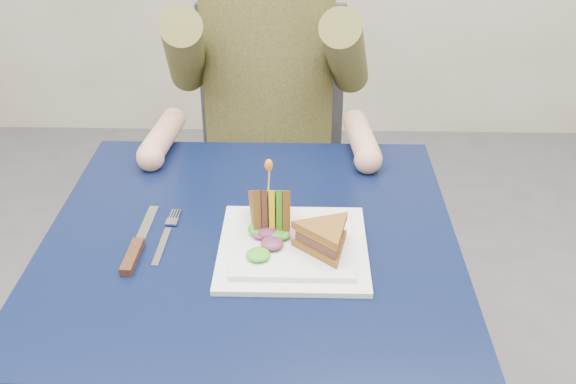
{
  "coord_description": "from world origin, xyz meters",
  "views": [
    {
      "loc": [
        0.09,
        -1.02,
        1.42
      ],
      "look_at": [
        0.07,
        -0.0,
        0.82
      ],
      "focal_mm": 42.0,
      "sensor_mm": 36.0,
      "label": 1
    }
  ],
  "objects_px": {
    "diner": "(267,33)",
    "plate": "(293,246)",
    "table": "(252,268)",
    "knife": "(135,250)",
    "chair": "(271,147)",
    "sandwich_upright": "(269,211)",
    "fork": "(165,237)",
    "sandwich_flat": "(325,238)"
  },
  "relations": [
    {
      "from": "sandwich_flat",
      "to": "plate",
      "type": "bearing_deg",
      "value": 155.56
    },
    {
      "from": "plate",
      "to": "fork",
      "type": "xyz_separation_m",
      "value": [
        -0.23,
        0.03,
        -0.01
      ]
    },
    {
      "from": "chair",
      "to": "plate",
      "type": "bearing_deg",
      "value": -84.3
    },
    {
      "from": "knife",
      "to": "chair",
      "type": "bearing_deg",
      "value": 76.07
    },
    {
      "from": "sandwich_upright",
      "to": "diner",
      "type": "bearing_deg",
      "value": 93.22
    },
    {
      "from": "sandwich_flat",
      "to": "table",
      "type": "bearing_deg",
      "value": 149.83
    },
    {
      "from": "diner",
      "to": "knife",
      "type": "bearing_deg",
      "value": -106.09
    },
    {
      "from": "sandwich_upright",
      "to": "sandwich_flat",
      "type": "bearing_deg",
      "value": -35.55
    },
    {
      "from": "sandwich_upright",
      "to": "knife",
      "type": "bearing_deg",
      "value": -165.68
    },
    {
      "from": "diner",
      "to": "sandwich_upright",
      "type": "xyz_separation_m",
      "value": [
        0.04,
        -0.63,
        -0.13
      ]
    },
    {
      "from": "sandwich_upright",
      "to": "fork",
      "type": "distance_m",
      "value": 0.2
    },
    {
      "from": "chair",
      "to": "knife",
      "type": "distance_m",
      "value": 0.85
    },
    {
      "from": "chair",
      "to": "knife",
      "type": "relative_size",
      "value": 4.2
    },
    {
      "from": "table",
      "to": "sandwich_flat",
      "type": "bearing_deg",
      "value": -30.17
    },
    {
      "from": "diner",
      "to": "sandwich_flat",
      "type": "height_order",
      "value": "diner"
    },
    {
      "from": "chair",
      "to": "knife",
      "type": "bearing_deg",
      "value": -103.93
    },
    {
      "from": "table",
      "to": "sandwich_upright",
      "type": "relative_size",
      "value": 5.22
    },
    {
      "from": "plate",
      "to": "sandwich_upright",
      "type": "height_order",
      "value": "sandwich_upright"
    },
    {
      "from": "table",
      "to": "sandwich_upright",
      "type": "distance_m",
      "value": 0.14
    },
    {
      "from": "table",
      "to": "knife",
      "type": "distance_m",
      "value": 0.23
    },
    {
      "from": "sandwich_flat",
      "to": "diner",
      "type": "bearing_deg",
      "value": 100.82
    },
    {
      "from": "sandwich_flat",
      "to": "fork",
      "type": "relative_size",
      "value": 0.94
    },
    {
      "from": "table",
      "to": "plate",
      "type": "xyz_separation_m",
      "value": [
        0.08,
        -0.05,
        0.09
      ]
    },
    {
      "from": "diner",
      "to": "fork",
      "type": "xyz_separation_m",
      "value": [
        -0.15,
        -0.64,
        -0.18
      ]
    },
    {
      "from": "fork",
      "to": "knife",
      "type": "distance_m",
      "value": 0.06
    },
    {
      "from": "chair",
      "to": "plate",
      "type": "distance_m",
      "value": 0.81
    },
    {
      "from": "plate",
      "to": "knife",
      "type": "relative_size",
      "value": 1.17
    },
    {
      "from": "sandwich_flat",
      "to": "sandwich_upright",
      "type": "height_order",
      "value": "sandwich_upright"
    },
    {
      "from": "chair",
      "to": "diner",
      "type": "bearing_deg",
      "value": -90.0
    },
    {
      "from": "sandwich_upright",
      "to": "knife",
      "type": "xyz_separation_m",
      "value": [
        -0.23,
        -0.06,
        -0.05
      ]
    },
    {
      "from": "plate",
      "to": "sandwich_upright",
      "type": "xyz_separation_m",
      "value": [
        -0.04,
        0.04,
        0.05
      ]
    },
    {
      "from": "plate",
      "to": "knife",
      "type": "xyz_separation_m",
      "value": [
        -0.28,
        -0.01,
        -0.0
      ]
    },
    {
      "from": "sandwich_upright",
      "to": "chair",
      "type": "bearing_deg",
      "value": 92.73
    },
    {
      "from": "sandwich_upright",
      "to": "fork",
      "type": "relative_size",
      "value": 0.8
    },
    {
      "from": "diner",
      "to": "plate",
      "type": "bearing_deg",
      "value": -83.36
    },
    {
      "from": "chair",
      "to": "sandwich_flat",
      "type": "xyz_separation_m",
      "value": [
        0.13,
        -0.81,
        0.23
      ]
    },
    {
      "from": "sandwich_upright",
      "to": "fork",
      "type": "bearing_deg",
      "value": -175.8
    },
    {
      "from": "table",
      "to": "plate",
      "type": "bearing_deg",
      "value": -33.85
    },
    {
      "from": "plate",
      "to": "sandwich_upright",
      "type": "distance_m",
      "value": 0.08
    },
    {
      "from": "table",
      "to": "knife",
      "type": "xyz_separation_m",
      "value": [
        -0.2,
        -0.07,
        0.09
      ]
    },
    {
      "from": "table",
      "to": "fork",
      "type": "bearing_deg",
      "value": -172.08
    },
    {
      "from": "table",
      "to": "chair",
      "type": "bearing_deg",
      "value": 90.0
    }
  ]
}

